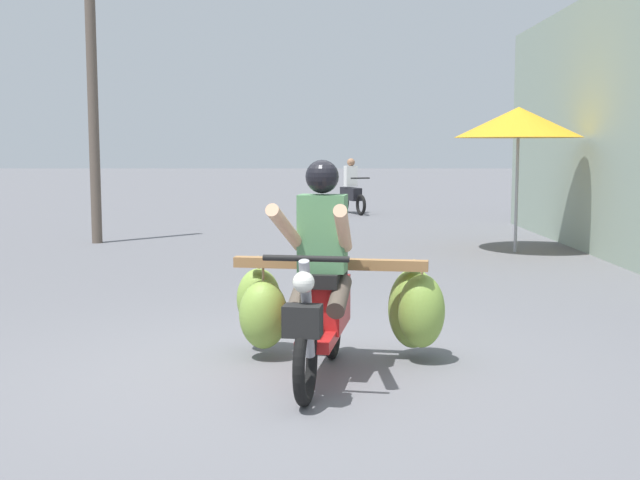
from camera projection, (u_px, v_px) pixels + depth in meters
ground_plane at (282, 374)px, 5.99m from camera, size 120.00×120.00×0.00m
motorbike_main_loaded at (335, 298)px, 6.15m from camera, size 1.66×1.87×1.58m
motorbike_distant_ahead_left at (351, 191)px, 20.55m from camera, size 0.74×1.55×1.40m
market_umbrella_near_shop at (518, 122)px, 12.76m from camera, size 2.01×2.01×2.31m
utility_pole at (92, 94)px, 13.95m from camera, size 0.18×0.18×5.19m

